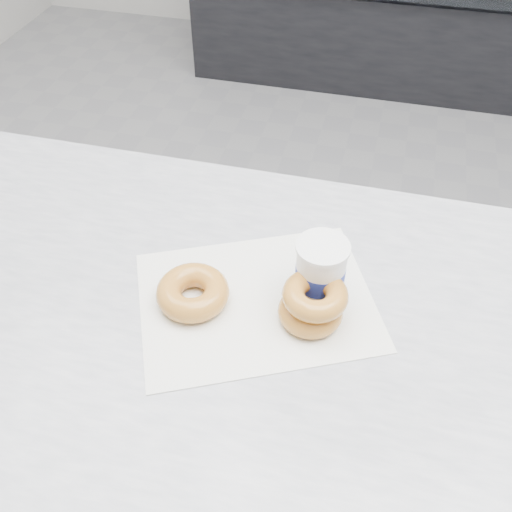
{
  "coord_description": "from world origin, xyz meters",
  "views": [
    {
      "loc": [
        -0.13,
        -1.07,
        1.54
      ],
      "look_at": [
        -0.28,
        -0.48,
        0.94
      ],
      "focal_mm": 40.0,
      "sensor_mm": 36.0,
      "label": 1
    }
  ],
  "objects_px": {
    "donut_single": "(193,292)",
    "coffee_cup": "(320,271)",
    "counter": "(384,509)",
    "donut_stack": "(313,303)"
  },
  "relations": [
    {
      "from": "counter",
      "to": "donut_single",
      "type": "distance_m",
      "value": 0.59
    },
    {
      "from": "donut_single",
      "to": "donut_stack",
      "type": "distance_m",
      "value": 0.17
    },
    {
      "from": "counter",
      "to": "donut_single",
      "type": "height_order",
      "value": "donut_single"
    },
    {
      "from": "donut_single",
      "to": "counter",
      "type": "bearing_deg",
      "value": -6.45
    },
    {
      "from": "donut_single",
      "to": "coffee_cup",
      "type": "height_order",
      "value": "coffee_cup"
    },
    {
      "from": "counter",
      "to": "donut_single",
      "type": "relative_size",
      "value": 28.52
    },
    {
      "from": "donut_stack",
      "to": "coffee_cup",
      "type": "relative_size",
      "value": 1.07
    },
    {
      "from": "counter",
      "to": "coffee_cup",
      "type": "height_order",
      "value": "coffee_cup"
    },
    {
      "from": "counter",
      "to": "coffee_cup",
      "type": "bearing_deg",
      "value": 151.3
    },
    {
      "from": "donut_single",
      "to": "coffee_cup",
      "type": "bearing_deg",
      "value": 18.19
    }
  ]
}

